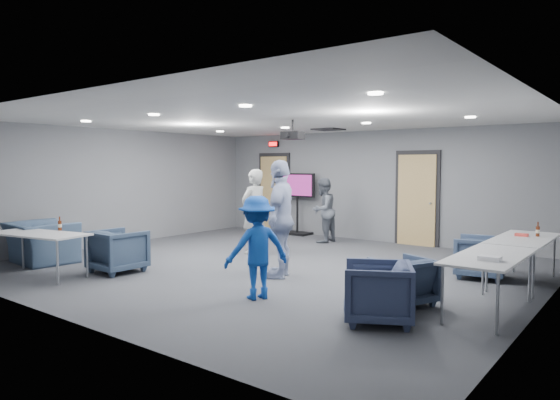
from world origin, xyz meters
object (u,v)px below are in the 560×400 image
Objects in this scene: tv_stand at (297,200)px; projector at (292,135)px; chair_front_b at (41,243)px; table_front_left at (38,236)px; person_c at (281,219)px; bottle_front at (60,225)px; chair_right_c at (378,292)px; bottle_right at (538,231)px; person_b at (323,210)px; chair_front_a at (118,251)px; chair_right_b at (403,281)px; person_a at (254,211)px; table_right_b at (490,259)px; chair_right_a at (480,257)px; table_right_a at (523,240)px; person_d at (257,247)px.

tv_stand is 4.11× the size of projector.
chair_front_b is 0.64× the size of table_front_left.
bottle_front is at bearing -81.55° from person_c.
tv_stand is 4.39m from projector.
bottle_right is (1.09, 3.42, 0.46)m from chair_right_c.
person_b is 1.89× the size of chair_front_a.
bottle_right is at bearing 179.51° from chair_right_b.
chair_front_b reaches higher than chair_front_a.
chair_right_b is (4.09, -1.76, -0.57)m from person_a.
chair_front_b is (-4.34, -1.83, -0.58)m from person_c.
person_c is at bearing -147.78° from bottle_right.
person_b is 0.84× the size of table_right_b.
person_c is at bearing -152.49° from chair_front_b.
chair_front_a is 3.54× the size of bottle_right.
chair_front_a reaches higher than table_right_b.
chair_right_a is 0.93× the size of chair_front_a.
table_front_left is at bearing 123.42° from table_right_a.
chair_right_b is 0.89× the size of chair_right_c.
person_d is at bearing -116.71° from chair_right_c.
person_a is 3.58m from person_d.
person_b is 6.69× the size of bottle_right.
table_front_left is at bearing -145.44° from bottle_right.
chair_front_b is (-7.01, -3.75, 0.04)m from chair_right_a.
bottle_right reaches higher than chair_right_a.
person_b is at bearing -113.59° from chair_front_b.
bottle_front is 6.38m from tv_stand.
bottle_front reaches higher than chair_right_c.
projector reaches higher than person_d.
projector reaches higher than person_c.
person_d is at bearing -168.97° from chair_front_b.
chair_right_a is at bearing 25.61° from table_front_left.
person_c is (1.44, -3.57, 0.20)m from person_b.
chair_front_b is at bearing 103.41° from table_right_b.
person_c reaches higher than person_b.
chair_front_b is at bearing -70.60° from chair_right_a.
bottle_right is (0.15, 2.19, 0.13)m from table_right_b.
bottle_front reaches higher than table_right_b.
person_c is 4.86× the size of projector.
bottle_front is 0.61× the size of projector.
table_front_left is at bearing -88.39° from bottle_front.
chair_right_a is (4.46, 0.50, -0.54)m from person_a.
chair_right_b is 0.90m from chair_right_c.
table_right_a reaches higher than chair_right_a.
chair_right_b is at bearing 146.80° from person_d.
person_d is (2.00, -4.85, -0.06)m from person_b.
chair_right_b is 3.01× the size of bottle_right.
chair_right_b is (1.74, 0.94, -0.40)m from person_d.
person_c reaches higher than bottle_front.
bottle_front is at bearing -64.94° from chair_right_a.
chair_front_a reaches higher than chair_right_c.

